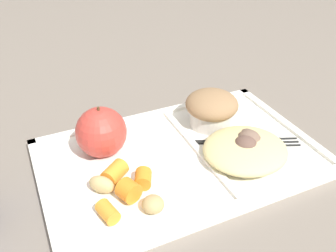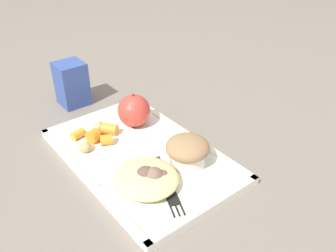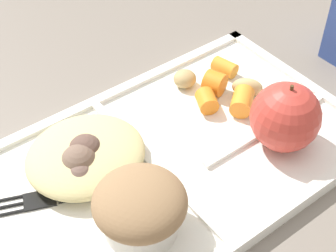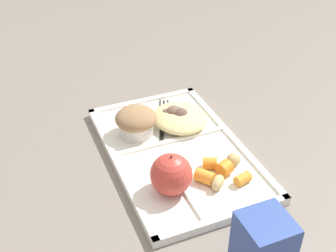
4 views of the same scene
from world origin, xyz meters
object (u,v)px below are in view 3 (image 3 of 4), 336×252
(green_apple, at_px, (285,117))
(plastic_fork, at_px, (70,194))
(lunch_tray, at_px, (176,157))
(bran_muffin, at_px, (140,208))

(green_apple, bearing_deg, plastic_fork, -18.90)
(lunch_tray, xyz_separation_m, bran_muffin, (0.08, 0.05, 0.04))
(lunch_tray, relative_size, plastic_fork, 2.57)
(lunch_tray, bearing_deg, plastic_fork, -9.89)
(green_apple, height_order, plastic_fork, green_apple)
(bran_muffin, bearing_deg, green_apple, -180.00)
(green_apple, xyz_separation_m, plastic_fork, (0.21, -0.07, -0.04))
(bran_muffin, distance_m, plastic_fork, 0.09)
(lunch_tray, bearing_deg, bran_muffin, 33.05)
(plastic_fork, bearing_deg, lunch_tray, 170.11)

